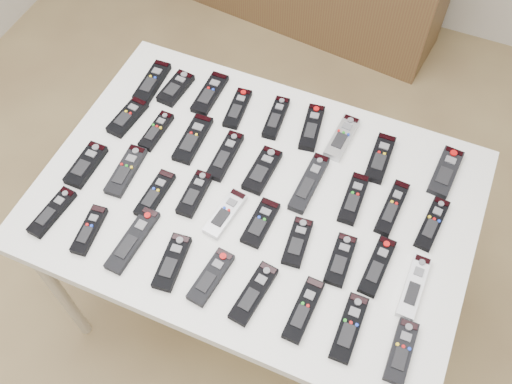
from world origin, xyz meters
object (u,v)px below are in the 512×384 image
at_px(remote_11, 193,139).
at_px(remote_15, 354,199).
at_px(remote_31, 172,262).
at_px(remote_6, 342,138).
at_px(remote_7, 380,158).
at_px(remote_27, 414,287).
at_px(table, 256,206).
at_px(remote_26, 377,266).
at_px(remote_9, 128,117).
at_px(remote_32, 211,277).
at_px(remote_17, 432,224).
at_px(remote_20, 155,194).
at_px(remote_23, 261,223).
at_px(remote_34, 304,310).
at_px(remote_10, 156,131).
at_px(remote_22, 225,214).
at_px(remote_29, 89,230).
at_px(remote_19, 126,171).
at_px(remote_14, 309,183).
at_px(remote_28, 52,212).
at_px(remote_16, 392,208).
at_px(remote_33, 254,293).
at_px(remote_8, 446,172).
at_px(remote_30, 133,240).
at_px(remote_1, 176,88).
at_px(remote_24, 297,242).
at_px(remote_3, 238,108).
at_px(remote_2, 210,93).
at_px(remote_4, 276,118).
at_px(remote_18, 86,165).
at_px(remote_21, 195,194).
at_px(remote_13, 262,170).
at_px(remote_5, 312,127).

height_order(remote_11, remote_15, remote_15).
bearing_deg(remote_31, remote_6, 57.66).
bearing_deg(remote_7, remote_27, -62.94).
bearing_deg(table, remote_26, -12.18).
bearing_deg(remote_9, remote_32, -33.17).
xyz_separation_m(remote_6, remote_27, (0.33, -0.40, -0.00)).
xyz_separation_m(remote_17, remote_27, (0.00, -0.21, 0.00)).
distance_m(remote_20, remote_23, 0.32).
height_order(remote_9, remote_17, remote_9).
distance_m(remote_27, remote_34, 0.30).
height_order(remote_10, remote_22, remote_10).
relative_size(remote_29, remote_32, 0.93).
height_order(remote_15, remote_19, remote_15).
bearing_deg(remote_14, remote_28, -146.61).
distance_m(remote_16, remote_33, 0.47).
xyz_separation_m(remote_7, remote_10, (-0.67, -0.17, -0.00)).
bearing_deg(remote_8, remote_16, -117.08).
height_order(remote_16, remote_30, remote_16).
bearing_deg(table, remote_11, 157.10).
height_order(remote_1, remote_32, same).
relative_size(remote_17, remote_24, 1.20).
distance_m(remote_1, remote_34, 0.86).
bearing_deg(remote_22, remote_1, 141.13).
bearing_deg(remote_10, remote_3, 45.36).
bearing_deg(remote_14, remote_32, -106.89).
bearing_deg(remote_14, remote_7, 48.15).
bearing_deg(remote_14, remote_29, -140.08).
bearing_deg(remote_9, remote_7, 17.57).
height_order(remote_17, remote_34, remote_34).
xyz_separation_m(remote_22, remote_31, (-0.07, -0.20, 0.00)).
height_order(remote_2, remote_23, same).
bearing_deg(remote_4, remote_14, -51.83).
height_order(remote_9, remote_18, same).
relative_size(remote_2, remote_21, 1.17).
relative_size(remote_13, remote_15, 0.97).
distance_m(remote_15, remote_24, 0.22).
bearing_deg(remote_22, remote_34, -23.16).
bearing_deg(remote_18, remote_14, 17.65).
height_order(remote_6, remote_11, remote_6).
xyz_separation_m(remote_9, remote_24, (0.66, -0.21, -0.00)).
relative_size(remote_17, remote_28, 1.06).
relative_size(remote_30, remote_33, 1.17).
bearing_deg(remote_26, remote_20, -173.65).
bearing_deg(remote_32, remote_27, 26.90).
bearing_deg(remote_28, remote_1, 85.05).
bearing_deg(remote_11, remote_4, 39.01).
bearing_deg(remote_4, remote_5, -1.93).
bearing_deg(remote_23, remote_26, 2.19).
bearing_deg(remote_8, remote_9, -164.76).
distance_m(remote_30, remote_31, 0.13).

